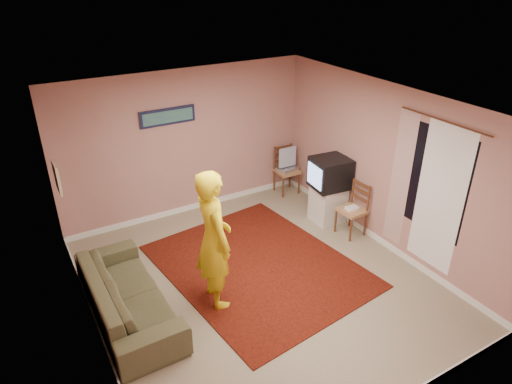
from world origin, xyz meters
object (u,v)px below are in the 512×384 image
sofa (127,295)px  person (214,240)px  tv_cabinet (328,203)px  crt_tv (330,173)px  chair_a (287,166)px  chair_b (352,204)px

sofa → person: bearing=-106.2°
tv_cabinet → person: (-2.64, -0.95, 0.64)m
tv_cabinet → sofa: (-3.75, -0.64, -0.01)m
crt_tv → chair_a: bearing=96.7°
crt_tv → person: size_ratio=0.35×
chair_a → chair_b: 1.84m
person → chair_b: bearing=-78.4°
crt_tv → person: 2.80m
chair_a → sofa: size_ratio=0.23×
chair_a → sofa: (-3.73, -1.92, -0.25)m
chair_b → person: 2.75m
chair_a → person: person is taller
tv_cabinet → chair_b: chair_b is taller
crt_tv → sofa: crt_tv is taller
sofa → tv_cabinet: bearing=-81.2°
sofa → crt_tv: bearing=-81.2°
chair_b → sofa: chair_b is taller
tv_cabinet → chair_b: size_ratio=1.32×
chair_b → sofa: (-3.80, -0.08, -0.24)m
tv_cabinet → crt_tv: bearing=173.8°
crt_tv → chair_a: (-0.01, 1.27, -0.35)m
chair_a → chair_b: bearing=-85.5°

